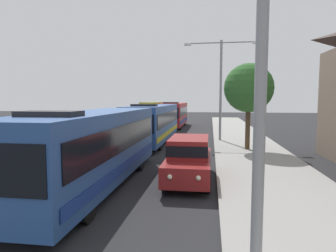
% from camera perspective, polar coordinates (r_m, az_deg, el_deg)
% --- Properties ---
extents(bus_lead, '(2.58, 10.93, 3.21)m').
position_cam_1_polar(bus_lead, '(12.21, -14.02, -3.69)').
color(bus_lead, '#284C8C').
rests_on(bus_lead, ground_plane).
extents(bus_second_in_line, '(2.58, 11.73, 3.21)m').
position_cam_1_polar(bus_second_in_line, '(24.15, -2.76, 0.79)').
color(bus_second_in_line, '#284C8C').
rests_on(bus_second_in_line, ground_plane).
extents(bus_middle, '(2.58, 10.47, 3.21)m').
position_cam_1_polar(bus_middle, '(37.47, 1.18, 2.37)').
color(bus_middle, maroon).
rests_on(bus_middle, ground_plane).
extents(white_suv, '(1.86, 4.83, 1.90)m').
position_cam_1_polar(white_suv, '(12.86, 4.09, -6.08)').
color(white_suv, maroon).
rests_on(white_suv, ground_plane).
extents(box_truck_oncoming, '(2.35, 7.34, 3.15)m').
position_cam_1_polar(box_truck_oncoming, '(39.56, -3.30, 2.53)').
color(box_truck_oncoming, navy).
rests_on(box_truck_oncoming, ground_plane).
extents(streetlamp_near, '(6.33, 0.28, 8.00)m').
position_cam_1_polar(streetlamp_near, '(5.28, 17.92, 22.04)').
color(streetlamp_near, gray).
rests_on(streetlamp_near, sidewalk).
extents(streetlamp_mid, '(6.06, 0.28, 8.18)m').
position_cam_1_polar(streetlamp_mid, '(24.86, 10.18, 8.89)').
color(streetlamp_mid, gray).
rests_on(streetlamp_mid, sidewalk).
extents(roadside_tree, '(3.29, 3.29, 5.80)m').
position_cam_1_polar(roadside_tree, '(20.65, 15.33, 7.06)').
color(roadside_tree, '#4C3823').
rests_on(roadside_tree, sidewalk).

